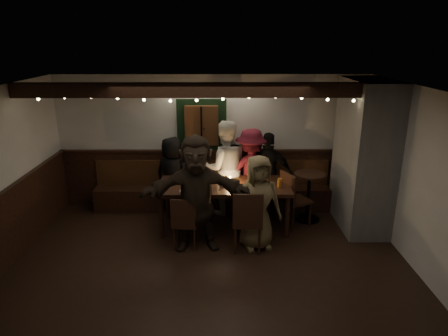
{
  "coord_description": "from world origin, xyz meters",
  "views": [
    {
      "loc": [
        0.17,
        -5.11,
        3.24
      ],
      "look_at": [
        0.22,
        1.6,
        1.05
      ],
      "focal_mm": 32.0,
      "sensor_mm": 36.0,
      "label": 1
    }
  ],
  "objects_px": {
    "dining_table": "(224,188)",
    "chair_near_right": "(248,218)",
    "person_b": "(193,175)",
    "person_g": "(258,203)",
    "chair_near_left": "(185,220)",
    "chair_end": "(292,196)",
    "person_d": "(251,172)",
    "person_c": "(225,168)",
    "person_e": "(268,173)",
    "person_f": "(196,193)",
    "person_a": "(173,175)",
    "high_top": "(309,191)"
  },
  "relations": [
    {
      "from": "person_c",
      "to": "person_d",
      "type": "relative_size",
      "value": 1.1
    },
    {
      "from": "person_e",
      "to": "person_f",
      "type": "xyz_separation_m",
      "value": [
        -1.29,
        -1.41,
        0.15
      ]
    },
    {
      "from": "chair_near_right",
      "to": "person_f",
      "type": "distance_m",
      "value": 0.89
    },
    {
      "from": "high_top",
      "to": "person_c",
      "type": "distance_m",
      "value": 1.61
    },
    {
      "from": "chair_near_right",
      "to": "person_g",
      "type": "bearing_deg",
      "value": 44.49
    },
    {
      "from": "high_top",
      "to": "person_g",
      "type": "distance_m",
      "value": 1.46
    },
    {
      "from": "chair_end",
      "to": "person_d",
      "type": "height_order",
      "value": "person_d"
    },
    {
      "from": "dining_table",
      "to": "person_e",
      "type": "height_order",
      "value": "person_e"
    },
    {
      "from": "person_f",
      "to": "chair_near_right",
      "type": "bearing_deg",
      "value": -14.65
    },
    {
      "from": "high_top",
      "to": "person_b",
      "type": "height_order",
      "value": "person_b"
    },
    {
      "from": "person_c",
      "to": "person_g",
      "type": "relative_size",
      "value": 1.18
    },
    {
      "from": "person_d",
      "to": "person_g",
      "type": "relative_size",
      "value": 1.07
    },
    {
      "from": "person_a",
      "to": "person_f",
      "type": "xyz_separation_m",
      "value": [
        0.54,
        -1.43,
        0.19
      ]
    },
    {
      "from": "chair_near_left",
      "to": "chair_near_right",
      "type": "relative_size",
      "value": 0.86
    },
    {
      "from": "chair_near_left",
      "to": "person_e",
      "type": "xyz_separation_m",
      "value": [
        1.48,
        1.45,
        0.29
      ]
    },
    {
      "from": "chair_end",
      "to": "person_b",
      "type": "xyz_separation_m",
      "value": [
        -1.79,
        0.58,
        0.21
      ]
    },
    {
      "from": "person_b",
      "to": "person_a",
      "type": "bearing_deg",
      "value": 3.18
    },
    {
      "from": "person_b",
      "to": "person_c",
      "type": "bearing_deg",
      "value": -168.75
    },
    {
      "from": "person_b",
      "to": "person_e",
      "type": "bearing_deg",
      "value": -164.97
    },
    {
      "from": "chair_end",
      "to": "person_g",
      "type": "height_order",
      "value": "person_g"
    },
    {
      "from": "person_a",
      "to": "person_c",
      "type": "relative_size",
      "value": 0.82
    },
    {
      "from": "person_b",
      "to": "person_g",
      "type": "relative_size",
      "value": 1.0
    },
    {
      "from": "chair_near_left",
      "to": "chair_near_right",
      "type": "xyz_separation_m",
      "value": [
        0.99,
        -0.12,
        0.08
      ]
    },
    {
      "from": "chair_near_right",
      "to": "person_e",
      "type": "relative_size",
      "value": 0.65
    },
    {
      "from": "chair_end",
      "to": "person_e",
      "type": "distance_m",
      "value": 0.76
    },
    {
      "from": "chair_near_left",
      "to": "person_d",
      "type": "xyz_separation_m",
      "value": [
        1.14,
        1.42,
        0.33
      ]
    },
    {
      "from": "chair_near_right",
      "to": "person_a",
      "type": "relative_size",
      "value": 0.69
    },
    {
      "from": "person_b",
      "to": "dining_table",
      "type": "bearing_deg",
      "value": 145.1
    },
    {
      "from": "chair_near_left",
      "to": "chair_end",
      "type": "relative_size",
      "value": 0.88
    },
    {
      "from": "chair_end",
      "to": "person_a",
      "type": "bearing_deg",
      "value": 163.37
    },
    {
      "from": "chair_near_left",
      "to": "person_c",
      "type": "distance_m",
      "value": 1.59
    },
    {
      "from": "chair_near_right",
      "to": "person_c",
      "type": "distance_m",
      "value": 1.58
    },
    {
      "from": "person_b",
      "to": "person_g",
      "type": "bearing_deg",
      "value": 142.54
    },
    {
      "from": "high_top",
      "to": "person_b",
      "type": "xyz_separation_m",
      "value": [
        -2.14,
        0.34,
        0.2
      ]
    },
    {
      "from": "chair_near_left",
      "to": "person_e",
      "type": "relative_size",
      "value": 0.56
    },
    {
      "from": "person_c",
      "to": "person_g",
      "type": "bearing_deg",
      "value": 102.53
    },
    {
      "from": "person_a",
      "to": "person_b",
      "type": "relative_size",
      "value": 0.96
    },
    {
      "from": "person_b",
      "to": "person_g",
      "type": "xyz_separation_m",
      "value": [
        1.11,
        -1.36,
        -0.0
      ]
    },
    {
      "from": "person_e",
      "to": "person_g",
      "type": "xyz_separation_m",
      "value": [
        -0.32,
        -1.4,
        -0.02
      ]
    },
    {
      "from": "dining_table",
      "to": "person_b",
      "type": "relative_size",
      "value": 1.48
    },
    {
      "from": "chair_near_right",
      "to": "person_c",
      "type": "bearing_deg",
      "value": 102.71
    },
    {
      "from": "person_e",
      "to": "person_f",
      "type": "relative_size",
      "value": 0.84
    },
    {
      "from": "dining_table",
      "to": "person_e",
      "type": "bearing_deg",
      "value": 39.16
    },
    {
      "from": "high_top",
      "to": "person_g",
      "type": "relative_size",
      "value": 0.59
    },
    {
      "from": "chair_end",
      "to": "person_e",
      "type": "relative_size",
      "value": 0.64
    },
    {
      "from": "person_b",
      "to": "person_e",
      "type": "relative_size",
      "value": 0.98
    },
    {
      "from": "chair_near_left",
      "to": "person_a",
      "type": "height_order",
      "value": "person_a"
    },
    {
      "from": "chair_near_left",
      "to": "person_d",
      "type": "bearing_deg",
      "value": 51.15
    },
    {
      "from": "person_g",
      "to": "person_e",
      "type": "bearing_deg",
      "value": 63.01
    },
    {
      "from": "dining_table",
      "to": "chair_near_right",
      "type": "bearing_deg",
      "value": -67.54
    }
  ]
}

